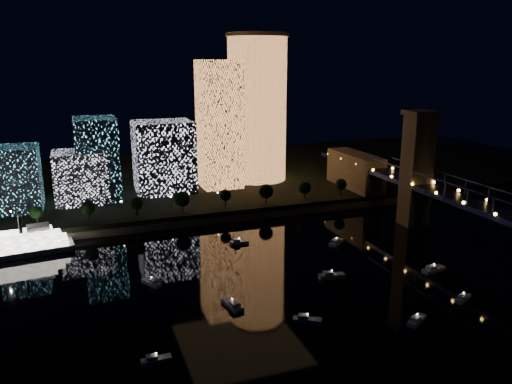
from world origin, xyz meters
TOP-DOWN VIEW (x-y plane):
  - ground at (0.00, 0.00)m, footprint 520.00×520.00m
  - far_bank at (0.00, 160.00)m, footprint 420.00×160.00m
  - seawall at (0.00, 82.00)m, footprint 420.00×6.00m
  - tower_cylindrical at (22.77, 135.54)m, footprint 34.00×34.00m
  - tower_rectangular at (-1.40, 126.66)m, footprint 20.63×20.63m
  - midrise_blocks at (-59.79, 122.23)m, footprint 92.64×34.32m
  - truss_bridge at (65.00, 3.72)m, footprint 13.00×266.00m
  - motorboats at (-5.23, 7.73)m, footprint 106.74×79.01m
  - esplanade_trees at (-30.50, 88.00)m, footprint 166.23×6.99m
  - street_lamps at (-34.00, 94.00)m, footprint 132.70×0.70m

SIDE VIEW (x-z plane):
  - ground at x=0.00m, z-range 0.00..0.00m
  - motorboats at x=-5.23m, z-range -0.58..2.20m
  - seawall at x=0.00m, z-range 0.00..3.00m
  - far_bank at x=0.00m, z-range 0.00..5.00m
  - street_lamps at x=-34.00m, z-range 6.20..11.85m
  - esplanade_trees at x=-30.50m, z-range 5.97..14.97m
  - truss_bridge at x=65.00m, z-range -8.75..41.25m
  - midrise_blocks at x=-59.79m, z-range 2.08..41.23m
  - tower_rectangular at x=-1.40m, z-range 5.00..70.63m
  - tower_cylindrical at x=22.77m, z-range 5.13..84.46m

